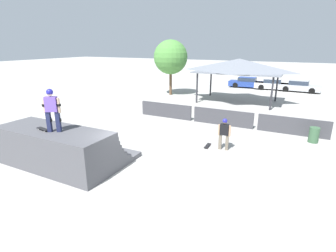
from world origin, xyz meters
name	(u,v)px	position (x,y,z in m)	size (l,w,h in m)	color
ground_plane	(139,170)	(0.00, 0.00, 0.00)	(160.00, 160.00, 0.00)	#A3A09B
quarter_pipe_ramp	(61,148)	(-3.43, -1.02, 0.76)	(5.39, 3.65, 1.72)	#4C4C51
skater_on_deck	(52,108)	(-3.11, -1.47, 2.74)	(0.74, 0.51, 1.78)	#1E2347
skateboard_on_deck	(43,129)	(-3.67, -1.57, 1.78)	(0.78, 0.32, 0.09)	silver
bystander_walking	(224,132)	(2.55, 3.95, 0.97)	(0.65, 0.26, 1.65)	#6B6051
skateboard_on_ground	(207,146)	(1.72, 3.92, 0.06)	(0.24, 0.78, 0.09)	red
barrier_fence	(223,117)	(1.32, 8.11, 0.52)	(12.50, 0.12, 1.05)	#3D3D42
pavilion_shelter	(239,66)	(0.42, 15.94, 3.31)	(7.56, 4.68, 3.94)	#2D2D33
tree_beside_pavilion	(171,57)	(-6.70, 16.38, 3.89)	(3.48, 3.48, 5.65)	brown
trash_bin	(314,135)	(6.67, 7.23, 0.42)	(0.52, 0.52, 0.85)	#385B3D
parked_car_blue	(248,83)	(-0.32, 25.05, 0.60)	(4.60, 1.79, 1.27)	navy
parked_car_white	(272,84)	(2.57, 24.99, 0.60)	(4.33, 2.23, 1.27)	silver
parked_car_silver	(299,86)	(5.46, 24.69, 0.60)	(4.42, 1.94, 1.27)	#A8AAAF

